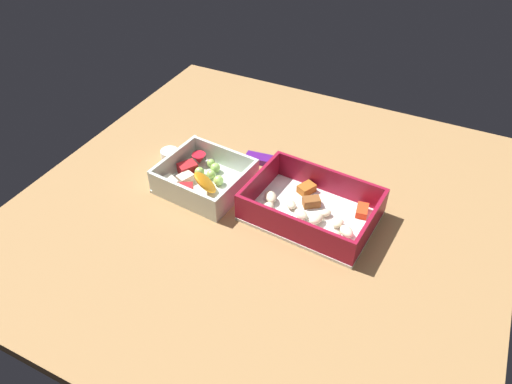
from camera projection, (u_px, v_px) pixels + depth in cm
name	position (u px, v px, depth cm)	size (l,w,h in cm)	color
table_surface	(265.00, 206.00, 82.67)	(80.00, 80.00, 2.00)	#9E7547
pasta_container	(311.00, 209.00, 78.18)	(21.83, 16.04, 5.29)	white
fruit_bowl	(203.00, 179.00, 84.33)	(15.78, 14.70, 5.21)	silver
candy_bar	(263.00, 160.00, 90.36)	(7.00, 2.40, 1.20)	#51197A
paper_cup_liner	(170.00, 155.00, 90.79)	(3.35, 3.35, 2.05)	white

